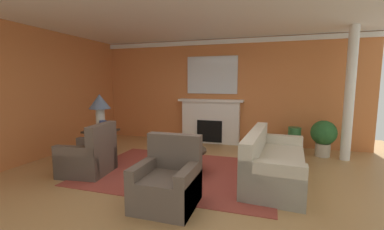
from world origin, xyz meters
The scene contains 20 objects.
ground_plane centered at (0.00, 0.00, 0.00)m, with size 9.05×9.05×0.00m, color tan.
wall_fireplace centered at (0.00, 2.96, 1.43)m, with size 7.56×0.12×2.87m, color #CC723D.
wall_window centered at (-3.54, 0.30, 1.43)m, with size 0.12×6.40×2.87m, color #CC723D.
ceiling_panel centered at (0.00, 0.30, 2.90)m, with size 7.56×6.40×0.06m, color white.
crown_moulding centered at (0.00, 2.88, 2.79)m, with size 7.56×0.08×0.12m, color white.
area_rug centered at (-0.23, 0.24, 0.01)m, with size 3.48×2.46×0.01m, color #993D33.
fireplace centered at (-0.24, 2.75, 0.58)m, with size 1.80×0.35×1.23m.
mantel_mirror centered at (-0.24, 2.87, 1.89)m, with size 1.42×0.04×1.03m, color silver.
sofa centered at (1.44, 0.35, 0.30)m, with size 1.05×2.16×0.85m.
armchair_near_window centered at (-1.81, -0.33, 0.31)m, with size 0.89×0.89×0.95m.
armchair_facing_fireplace centered at (0.05, -1.03, 0.31)m, with size 0.80×0.80×0.95m.
coffee_table centered at (-0.23, 0.24, 0.34)m, with size 1.00×1.00×0.45m.
side_table centered at (-2.02, 0.31, 0.40)m, with size 0.56×0.56×0.70m.
table_lamp centered at (-2.02, 0.31, 1.22)m, with size 0.44×0.44×0.75m.
vase_tall_corner centered at (1.94, 2.45, 0.30)m, with size 0.30×0.30×0.60m, color #33703D.
vase_on_side_table centered at (-1.87, 0.19, 0.81)m, with size 0.14×0.14×0.23m, color navy.
book_red_cover centered at (-0.36, 0.18, 0.47)m, with size 0.22×0.15×0.04m, color tan.
book_art_folio centered at (-0.30, 0.07, 0.51)m, with size 0.18×0.16×0.04m, color tan.
potted_plant centered at (2.54, 2.22, 0.49)m, with size 0.56×0.56×0.83m.
column_white centered at (2.96, 2.07, 1.43)m, with size 0.20×0.20×2.87m, color white.
Camera 1 is at (1.38, -4.11, 1.69)m, focal length 23.77 mm.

